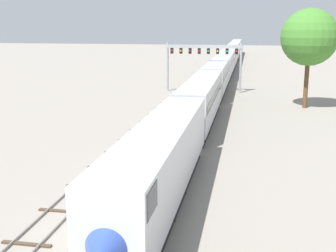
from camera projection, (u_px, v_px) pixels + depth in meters
ground_plane at (107, 233)px, 23.12m from camera, size 400.00×400.00×0.00m
track_main at (222, 83)px, 80.19m from camera, size 2.60×200.00×0.16m
track_near at (173, 100)px, 62.02m from camera, size 2.60×160.00×0.16m
passenger_train at (225, 64)px, 89.34m from camera, size 3.04×152.70×4.80m
signal_gantry at (204, 55)px, 68.96m from camera, size 12.10×0.49×7.66m
trackside_tree_left at (309, 37)px, 54.90m from camera, size 7.08×7.08×12.45m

